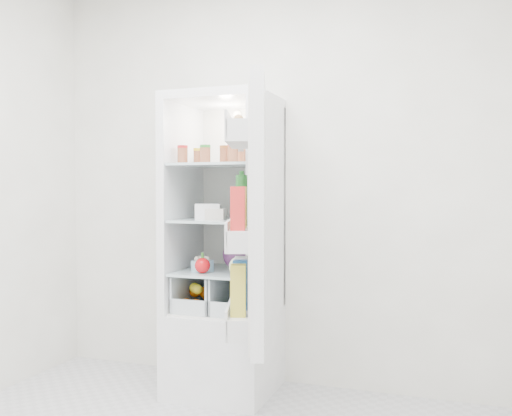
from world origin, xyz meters
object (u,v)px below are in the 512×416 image
at_px(refrigerator, 227,282).
at_px(red_cabbage, 238,255).
at_px(mushroom_bowl, 202,266).
at_px(fridge_door, 253,219).

distance_m(refrigerator, red_cabbage, 0.20).
distance_m(mushroom_bowl, fridge_door, 0.74).
distance_m(refrigerator, mushroom_bowl, 0.21).
relative_size(refrigerator, fridge_door, 1.38).
relative_size(mushroom_bowl, fridge_door, 0.11).
bearing_deg(fridge_door, refrigerator, 14.25).
distance_m(red_cabbage, mushroom_bowl, 0.23).
bearing_deg(mushroom_bowl, refrigerator, 58.74).
xyz_separation_m(red_cabbage, mushroom_bowl, (-0.18, -0.13, -0.06)).
height_order(refrigerator, mushroom_bowl, refrigerator).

